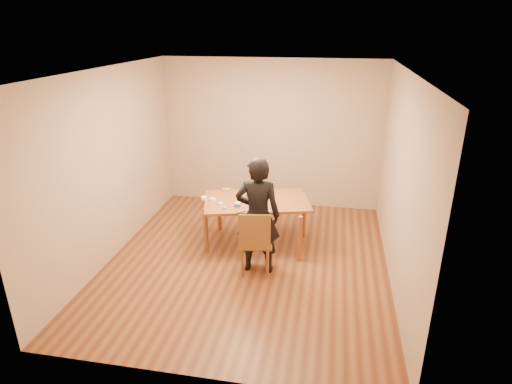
% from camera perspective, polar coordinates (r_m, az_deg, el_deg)
% --- Properties ---
extents(room_shell, '(4.00, 4.50, 2.70)m').
position_cam_1_polar(room_shell, '(6.09, -0.60, 3.45)').
color(room_shell, '#5B2D16').
rests_on(room_shell, ground).
extents(dining_table, '(1.75, 1.30, 0.04)m').
position_cam_1_polar(dining_table, '(6.48, 0.08, -1.24)').
color(dining_table, brown).
rests_on(dining_table, floor).
extents(dining_chair, '(0.46, 0.46, 0.04)m').
position_cam_1_polar(dining_chair, '(5.89, 0.16, -6.73)').
color(dining_chair, brown).
rests_on(dining_chair, floor).
extents(cake_plate, '(0.28, 0.28, 0.02)m').
position_cam_1_polar(cake_plate, '(6.62, -0.07, -0.46)').
color(cake_plate, '#AC0B16').
rests_on(cake_plate, dining_table).
extents(cake, '(0.22, 0.22, 0.07)m').
position_cam_1_polar(cake, '(6.60, -0.07, -0.09)').
color(cake, white).
rests_on(cake, cake_plate).
extents(frosting_dome, '(0.22, 0.22, 0.03)m').
position_cam_1_polar(frosting_dome, '(6.59, -0.07, 0.30)').
color(frosting_dome, white).
rests_on(frosting_dome, cake).
extents(frosting_tub, '(0.08, 0.08, 0.07)m').
position_cam_1_polar(frosting_tub, '(6.22, -2.45, -1.72)').
color(frosting_tub, white).
rests_on(frosting_tub, dining_table).
extents(frosting_lid, '(0.09, 0.09, 0.01)m').
position_cam_1_polar(frosting_lid, '(6.20, -4.20, -2.15)').
color(frosting_lid, '#1A43A9').
rests_on(frosting_lid, dining_table).
extents(frosting_dollop, '(0.04, 0.04, 0.02)m').
position_cam_1_polar(frosting_dollop, '(6.20, -4.20, -2.04)').
color(frosting_dollop, white).
rests_on(frosting_dollop, frosting_lid).
extents(ramekin_green, '(0.08, 0.08, 0.04)m').
position_cam_1_polar(ramekin_green, '(6.32, -4.74, -1.57)').
color(ramekin_green, white).
rests_on(ramekin_green, dining_table).
extents(ramekin_yellow, '(0.09, 0.09, 0.04)m').
position_cam_1_polar(ramekin_yellow, '(6.48, -5.80, -0.98)').
color(ramekin_yellow, white).
rests_on(ramekin_yellow, dining_table).
extents(ramekin_multi, '(0.09, 0.09, 0.04)m').
position_cam_1_polar(ramekin_multi, '(6.54, -6.95, -0.79)').
color(ramekin_multi, white).
rests_on(ramekin_multi, dining_table).
extents(candy_box_pink, '(0.13, 0.07, 0.02)m').
position_cam_1_polar(candy_box_pink, '(6.84, -3.97, 0.21)').
color(candy_box_pink, '#F13879').
rests_on(candy_box_pink, dining_table).
extents(candy_box_green, '(0.14, 0.08, 0.02)m').
position_cam_1_polar(candy_box_green, '(6.83, -4.00, 0.38)').
color(candy_box_green, green).
rests_on(candy_box_green, candy_box_pink).
extents(spatula, '(0.13, 0.11, 0.01)m').
position_cam_1_polar(spatula, '(6.05, -2.00, -2.75)').
color(spatula, black).
rests_on(spatula, dining_table).
extents(person, '(0.62, 0.43, 1.66)m').
position_cam_1_polar(person, '(5.76, 0.24, -3.19)').
color(person, black).
rests_on(person, floor).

